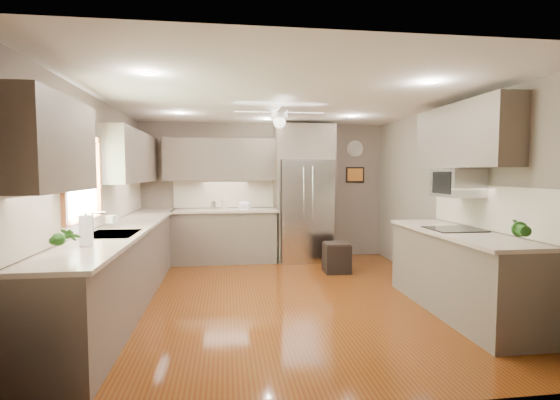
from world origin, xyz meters
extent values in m
plane|color=#52200B|center=(0.00, 0.00, 0.00)|extent=(5.00, 5.00, 0.00)
plane|color=white|center=(0.00, 0.00, 2.50)|extent=(5.00, 5.00, 0.00)
plane|color=#6C6052|center=(0.00, 2.50, 1.25)|extent=(4.50, 0.00, 4.50)
plane|color=#6C6052|center=(0.00, -2.50, 1.25)|extent=(4.50, 0.00, 4.50)
plane|color=#6C6052|center=(-2.25, 0.00, 1.25)|extent=(0.00, 5.00, 5.00)
plane|color=#6C6052|center=(2.25, 0.00, 1.25)|extent=(0.00, 5.00, 5.00)
cylinder|color=silver|center=(-0.93, 2.26, 1.01)|extent=(0.10, 0.10, 0.14)
cylinder|color=beige|center=(-0.74, 2.21, 1.03)|extent=(0.13, 0.13, 0.17)
imported|color=white|center=(-2.07, 0.04, 1.04)|extent=(0.11, 0.11, 0.20)
imported|color=#265F1B|center=(-1.95, -1.74, 1.10)|extent=(0.18, 0.14, 0.32)
imported|color=#265F1B|center=(1.91, -1.77, 1.10)|extent=(0.21, 0.19, 0.32)
imported|color=beige|center=(-0.37, 2.18, 0.97)|extent=(0.25, 0.25, 0.06)
cube|color=brown|center=(-1.95, 0.15, 0.45)|extent=(0.60, 4.70, 0.90)
cube|color=#B8AC94|center=(-1.94, 0.15, 0.92)|extent=(0.65, 4.70, 0.04)
cube|color=beige|center=(-2.24, 0.15, 1.20)|extent=(0.02, 4.70, 0.50)
cube|color=brown|center=(-0.72, 2.20, 0.45)|extent=(1.85, 0.60, 0.90)
cube|color=#B8AC94|center=(-0.72, 2.19, 0.92)|extent=(1.85, 0.65, 0.04)
cube|color=beige|center=(-0.72, 2.49, 1.20)|extent=(1.85, 0.02, 0.50)
cube|color=brown|center=(-2.08, -1.60, 1.83)|extent=(0.33, 1.20, 0.75)
cube|color=brown|center=(-2.08, 1.30, 1.83)|extent=(0.33, 2.40, 0.75)
cube|color=brown|center=(-0.72, 2.33, 1.83)|extent=(2.15, 0.33, 0.75)
cube|color=brown|center=(2.08, -0.55, 2.03)|extent=(0.33, 1.70, 0.75)
cube|color=#BFF2B2|center=(-2.23, -0.50, 1.55)|extent=(0.01, 1.00, 0.80)
cube|color=brown|center=(-2.21, -0.50, 1.98)|extent=(0.05, 1.12, 0.06)
cube|color=brown|center=(-2.21, -0.50, 1.12)|extent=(0.05, 1.12, 0.06)
cube|color=brown|center=(-2.21, -1.03, 1.55)|extent=(0.05, 0.06, 0.80)
cube|color=brown|center=(-2.21, 0.03, 1.55)|extent=(0.05, 0.06, 0.80)
cube|color=silver|center=(-1.93, -0.50, 0.93)|extent=(0.50, 0.70, 0.03)
cube|color=#262626|center=(-1.93, -0.50, 0.89)|extent=(0.44, 0.62, 0.05)
cylinder|color=silver|center=(-2.13, -0.50, 1.05)|extent=(0.02, 0.02, 0.24)
cylinder|color=silver|center=(-2.07, -0.50, 1.17)|extent=(0.16, 0.02, 0.02)
cube|color=silver|center=(0.70, 2.14, 0.91)|extent=(0.92, 0.72, 1.82)
cube|color=black|center=(0.70, 1.80, 0.66)|extent=(0.88, 0.02, 0.02)
cube|color=black|center=(0.70, 1.79, 1.25)|extent=(0.01, 0.02, 1.00)
cylinder|color=silver|center=(0.62, 1.76, 1.25)|extent=(0.02, 0.02, 0.90)
cylinder|color=silver|center=(0.78, 1.76, 1.25)|extent=(0.02, 0.02, 0.90)
cube|color=brown|center=(0.70, 2.20, 2.14)|extent=(1.04, 0.60, 0.63)
cube|color=brown|center=(0.20, 2.20, 0.91)|extent=(0.06, 0.60, 1.82)
cube|color=brown|center=(1.20, 2.20, 0.91)|extent=(0.06, 0.60, 1.82)
cube|color=brown|center=(1.93, -0.80, 0.45)|extent=(0.65, 2.20, 0.90)
cube|color=#B8AC94|center=(1.91, -0.80, 0.92)|extent=(0.70, 2.20, 0.04)
cube|color=beige|center=(2.24, -0.80, 1.20)|extent=(0.02, 2.20, 0.50)
cube|color=black|center=(1.91, -0.70, 0.94)|extent=(0.56, 0.52, 0.01)
cube|color=silver|center=(2.03, -0.55, 1.48)|extent=(0.42, 0.55, 0.34)
cube|color=black|center=(1.82, -0.55, 1.48)|extent=(0.02, 0.40, 0.26)
cylinder|color=white|center=(0.00, 0.30, 2.46)|extent=(0.03, 0.03, 0.08)
cylinder|color=white|center=(0.00, 0.30, 2.36)|extent=(0.22, 0.22, 0.10)
sphere|color=white|center=(0.00, 0.30, 2.26)|extent=(0.16, 0.16, 0.16)
cube|color=white|center=(0.35, 0.30, 2.38)|extent=(0.48, 0.11, 0.01)
cube|color=white|center=(0.00, 0.65, 2.38)|extent=(0.11, 0.48, 0.01)
cube|color=white|center=(-0.35, 0.30, 2.38)|extent=(0.48, 0.11, 0.01)
cube|color=white|center=(0.00, -0.05, 2.38)|extent=(0.11, 0.48, 0.01)
cylinder|color=white|center=(-1.40, 1.30, 2.49)|extent=(0.14, 0.14, 0.01)
cylinder|color=white|center=(1.30, 1.30, 2.49)|extent=(0.14, 0.14, 0.01)
cylinder|color=white|center=(-1.40, -1.20, 2.49)|extent=(0.14, 0.14, 0.01)
cylinder|color=white|center=(1.30, -1.20, 2.49)|extent=(0.14, 0.14, 0.01)
cylinder|color=white|center=(0.00, 1.80, 2.49)|extent=(0.14, 0.14, 0.01)
cylinder|color=white|center=(1.75, 2.48, 2.05)|extent=(0.30, 0.03, 0.30)
cylinder|color=silver|center=(1.75, 2.47, 2.05)|extent=(0.29, 0.00, 0.29)
cube|color=black|center=(1.75, 2.48, 1.55)|extent=(0.36, 0.03, 0.30)
cube|color=#C57227|center=(1.75, 2.46, 1.55)|extent=(0.30, 0.01, 0.24)
cube|color=black|center=(1.04, 1.19, 0.23)|extent=(0.41, 0.41, 0.45)
cube|color=black|center=(1.04, 1.19, 0.46)|extent=(0.39, 0.39, 0.03)
cylinder|color=white|center=(-1.96, -1.22, 1.08)|extent=(0.12, 0.12, 0.27)
cylinder|color=silver|center=(-1.96, -1.22, 1.09)|extent=(0.02, 0.02, 0.29)
camera|label=1|loc=(-0.71, -5.04, 1.61)|focal=26.00mm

